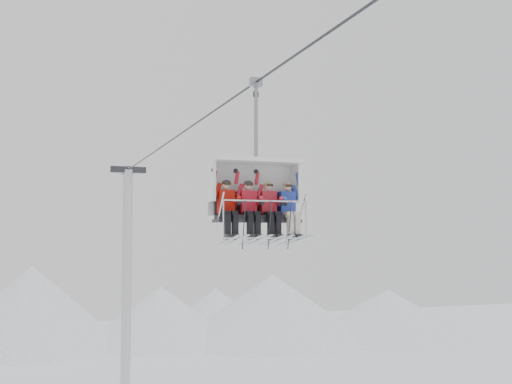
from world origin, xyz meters
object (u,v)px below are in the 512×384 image
object	(u,v)px
chairlift_carrier	(254,189)
skier_center_right	(270,208)
skier_far_right	(289,208)
lift_tower_right	(126,303)
skier_far_left	(227,207)
skier_center_left	(250,207)

from	to	relation	value
chairlift_carrier	skier_center_right	bearing A→B (deg)	-46.50
skier_far_right	chairlift_carrier	bearing A→B (deg)	158.86
skier_center_right	skier_far_right	world-z (taller)	same
chairlift_carrier	skier_far_right	size ratio (longest dim) A/B	2.36
skier_center_right	chairlift_carrier	bearing A→B (deg)	133.50
lift_tower_right	skier_center_right	xyz separation A→B (m)	(0.29, -22.18, 4.41)
lift_tower_right	skier_far_left	size ratio (longest dim) A/B	7.99
lift_tower_right	skier_far_right	world-z (taller)	lift_tower_right
chairlift_carrier	skier_far_right	xyz separation A→B (m)	(0.79, -0.30, -0.46)
skier_center_right	lift_tower_right	bearing A→B (deg)	90.75
chairlift_carrier	skier_far_right	world-z (taller)	chairlift_carrier
skier_center_right	skier_far_left	bearing A→B (deg)	180.00
skier_far_left	skier_far_right	bearing A→B (deg)	0.00
chairlift_carrier	skier_center_left	xyz separation A→B (m)	(-0.23, -0.30, -0.46)
chairlift_carrier	skier_far_left	bearing A→B (deg)	-158.71
lift_tower_right	skier_far_left	world-z (taller)	lift_tower_right
chairlift_carrier	skier_center_left	distance (m)	0.60
skier_far_left	skier_far_right	distance (m)	1.57
chairlift_carrier	skier_center_right	size ratio (longest dim) A/B	2.36
skier_far_left	skier_center_left	xyz separation A→B (m)	(0.55, 0.00, 0.00)
chairlift_carrier	skier_far_right	bearing A→B (deg)	-21.14
chairlift_carrier	skier_center_right	world-z (taller)	chairlift_carrier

